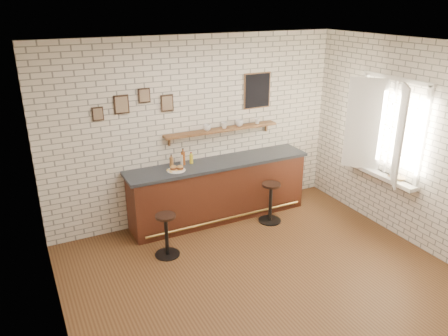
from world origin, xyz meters
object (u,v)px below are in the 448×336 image
at_px(bitters_bottle_amber, 183,158).
at_px(shelf_cup_d, 257,121).
at_px(bar_stool_left, 166,234).
at_px(book_lower, 393,178).
at_px(bar_counter, 219,190).
at_px(shelf_cup_c, 239,123).
at_px(condiment_bottle_yellow, 191,159).
at_px(book_upper, 394,177).
at_px(bar_stool_right, 271,201).
at_px(shelf_cup_a, 207,128).
at_px(ciabatta_sandwich, 177,168).
at_px(shelf_cup_b, 224,125).
at_px(sandwich_plate, 176,170).
at_px(bitters_bottle_brown, 171,162).
at_px(bitters_bottle_white, 182,159).

bearing_deg(bitters_bottle_amber, shelf_cup_d, 2.45).
xyz_separation_m(bar_stool_left, book_lower, (3.33, -0.95, 0.59)).
distance_m(bar_counter, shelf_cup_c, 1.17).
bearing_deg(bar_counter, bar_stool_left, -148.81).
relative_size(condiment_bottle_yellow, book_lower, 0.77).
distance_m(bar_counter, shelf_cup_d, 1.34).
bearing_deg(book_lower, book_upper, 89.92).
bearing_deg(bar_stool_left, book_upper, -15.99).
bearing_deg(bar_stool_right, shelf_cup_c, 107.10).
xyz_separation_m(shelf_cup_a, shelf_cup_d, (0.94, 0.00, -0.00)).
relative_size(bar_counter, ciabatta_sandwich, 14.68).
bearing_deg(book_upper, bar_stool_right, 173.11).
bearing_deg(bitters_bottle_amber, bar_stool_right, -27.32).
bearing_deg(bar_counter, book_upper, -38.11).
bearing_deg(condiment_bottle_yellow, bar_stool_right, -30.14).
bearing_deg(ciabatta_sandwich, condiment_bottle_yellow, 30.88).
relative_size(shelf_cup_b, book_upper, 0.50).
bearing_deg(shelf_cup_c, shelf_cup_b, 91.49).
relative_size(sandwich_plate, condiment_bottle_yellow, 1.50).
distance_m(bar_stool_right, book_lower, 1.94).
xyz_separation_m(bitters_bottle_brown, bitters_bottle_white, (0.18, 0.00, 0.01)).
relative_size(bar_counter, shelf_cup_c, 22.54).
bearing_deg(bitters_bottle_amber, book_lower, -33.93).
xyz_separation_m(bar_stool_left, book_upper, (3.33, -0.95, 0.61)).
relative_size(bar_stool_left, bar_stool_right, 0.95).
relative_size(bitters_bottle_brown, book_upper, 0.96).
bearing_deg(condiment_bottle_yellow, bar_counter, -18.34).
relative_size(bar_stool_right, shelf_cup_a, 5.61).
distance_m(bar_stool_left, book_lower, 3.52).
height_order(bar_counter, book_lower, bar_counter).
relative_size(shelf_cup_a, shelf_cup_d, 1.29).
xyz_separation_m(bitters_bottle_brown, shelf_cup_d, (1.59, 0.06, 0.45)).
relative_size(bar_counter, bitters_bottle_white, 13.76).
xyz_separation_m(bitters_bottle_amber, shelf_cup_a, (0.45, 0.06, 0.43)).
bearing_deg(bitters_bottle_amber, bar_stool_left, -126.03).
bearing_deg(bar_counter, bitters_bottle_white, 166.36).
bearing_deg(shelf_cup_b, bar_stool_left, 144.55).
bearing_deg(book_lower, bar_stool_left, 163.93).
distance_m(bitters_bottle_white, shelf_cup_c, 1.16).
distance_m(ciabatta_sandwich, shelf_cup_b, 1.10).
relative_size(bitters_bottle_brown, bitters_bottle_amber, 0.73).
bearing_deg(bitters_bottle_white, bar_stool_left, -125.31).
xyz_separation_m(bitters_bottle_white, condiment_bottle_yellow, (0.16, -0.00, -0.01)).
xyz_separation_m(condiment_bottle_yellow, shelf_cup_d, (1.26, 0.06, 0.46)).
bearing_deg(shelf_cup_b, shelf_cup_c, -69.01).
xyz_separation_m(bar_counter, shelf_cup_a, (-0.11, 0.20, 1.04)).
distance_m(condiment_bottle_yellow, shelf_cup_d, 1.34).
relative_size(bar_stool_right, shelf_cup_c, 4.97).
relative_size(ciabatta_sandwich, bitters_bottle_brown, 1.05).
height_order(sandwich_plate, bitters_bottle_white, bitters_bottle_white).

